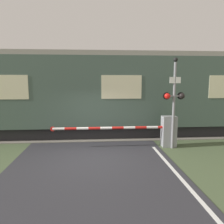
# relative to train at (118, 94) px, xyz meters

# --- Properties ---
(ground_plane) EXTENTS (80.00, 80.00, 0.00)m
(ground_plane) POSITION_rel_train_xyz_m (-1.34, -3.65, -2.17)
(ground_plane) COLOR #475638
(track_bed) EXTENTS (36.00, 3.20, 0.13)m
(track_bed) POSITION_rel_train_xyz_m (-1.34, 0.00, -2.15)
(track_bed) COLOR slate
(track_bed) RESTS_ON ground_plane
(train) EXTENTS (18.87, 2.83, 4.26)m
(train) POSITION_rel_train_xyz_m (0.00, 0.00, 0.00)
(train) COLOR black
(train) RESTS_ON ground_plane
(crossing_barrier) EXTENTS (5.37, 0.44, 1.34)m
(crossing_barrier) POSITION_rel_train_xyz_m (1.58, -2.53, -1.47)
(crossing_barrier) COLOR gray
(crossing_barrier) RESTS_ON ground_plane
(signal_post) EXTENTS (0.91, 0.26, 3.79)m
(signal_post) POSITION_rel_train_xyz_m (2.03, -2.80, -0.03)
(signal_post) COLOR gray
(signal_post) RESTS_ON ground_plane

